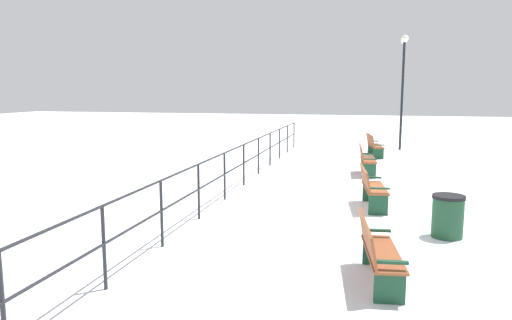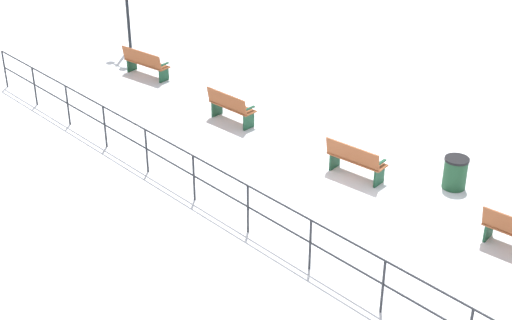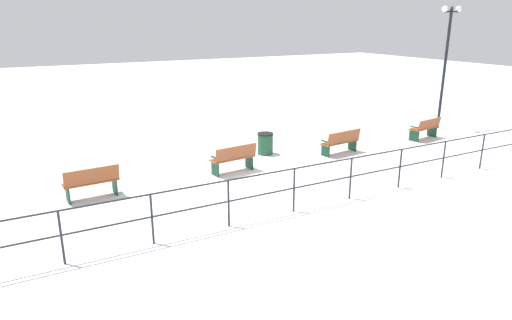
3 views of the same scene
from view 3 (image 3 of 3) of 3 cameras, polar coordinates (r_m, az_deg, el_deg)
ground_plane at (r=14.51m, az=-2.87°, el=-1.55°), size 80.00×80.00×0.00m
bench_nearest at (r=19.62m, az=20.43°, el=3.76°), size 0.77×1.55×0.87m
bench_second at (r=16.64m, az=10.60°, el=2.29°), size 0.66×1.60×0.88m
bench_third at (r=14.33m, az=-2.80°, el=0.23°), size 0.67×1.53×0.92m
bench_fourth at (r=12.99m, az=-19.89°, el=-2.61°), size 0.58×1.46×0.92m
lamppost_near at (r=21.58m, az=22.76°, el=12.52°), size 0.25×1.08×5.20m
waterfront_railing at (r=11.37m, az=4.80°, el=-2.83°), size 0.05×21.73×1.17m
trash_bin at (r=16.35m, az=1.17°, el=2.07°), size 0.58×0.58×0.78m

